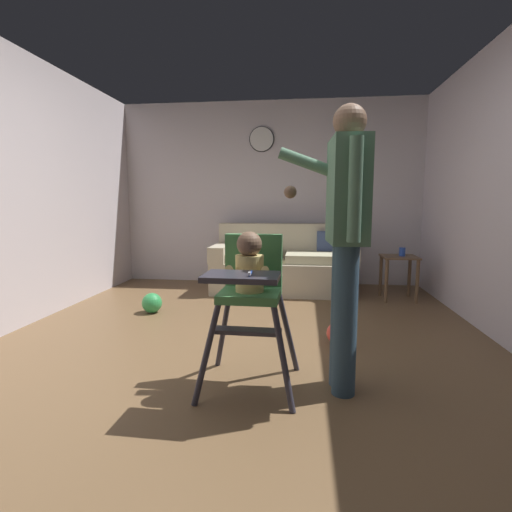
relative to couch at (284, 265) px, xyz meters
name	(u,v)px	position (x,y,z in m)	size (l,w,h in m)	color
ground	(232,372)	(-0.25, -2.46, -0.38)	(5.76, 7.49, 0.10)	brown
wall_far	(269,194)	(-0.25, 0.52, 0.93)	(4.96, 0.06, 2.53)	silver
couch	(284,265)	(0.00, 0.00, 0.00)	(1.81, 0.86, 0.86)	beige
high_chair	(250,280)	(-0.08, -2.75, 0.35)	(0.62, 0.74, 0.98)	#302E3A
adult_standing	(345,234)	(0.48, -2.72, 0.63)	(0.53, 0.49, 1.69)	#314C61
toy_ball	(152,303)	(-1.32, -1.24, -0.23)	(0.21, 0.21, 0.21)	green
toy_ball_second	(338,333)	(0.53, -1.93, -0.24)	(0.18, 0.18, 0.18)	#D13D33
side_table	(399,268)	(1.36, -0.34, 0.05)	(0.40, 0.40, 0.52)	brown
sippy_cup	(402,252)	(1.39, -0.34, 0.24)	(0.07, 0.07, 0.10)	#284CB7
wall_clock	(262,139)	(-0.35, 0.48, 1.68)	(0.35, 0.04, 0.35)	white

